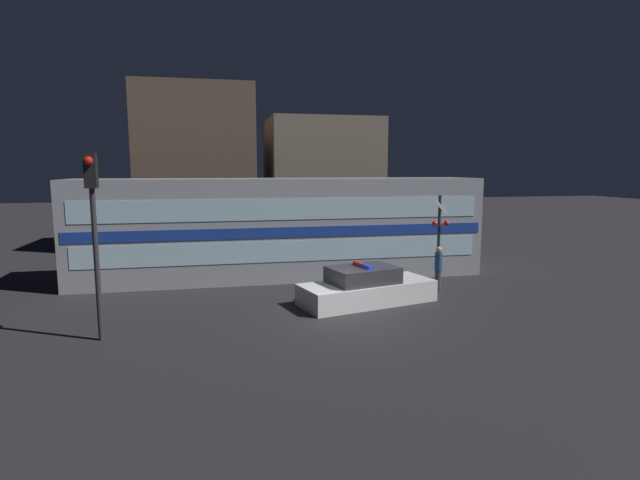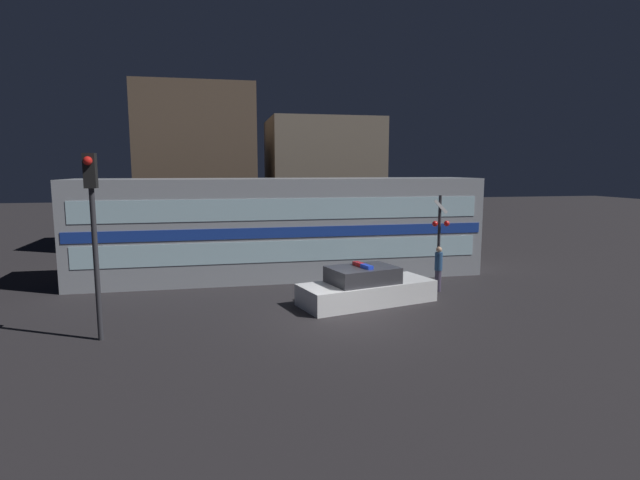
% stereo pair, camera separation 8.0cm
% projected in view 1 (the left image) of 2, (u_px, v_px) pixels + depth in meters
% --- Properties ---
extents(ground_plane, '(120.00, 120.00, 0.00)m').
position_uv_depth(ground_plane, '(347.00, 319.00, 15.37)').
color(ground_plane, '#262326').
extents(train, '(16.97, 3.15, 4.20)m').
position_uv_depth(train, '(282.00, 228.00, 21.26)').
color(train, '#999EA5').
rests_on(train, ground_plane).
extents(police_car, '(4.98, 2.90, 1.40)m').
position_uv_depth(police_car, '(366.00, 288.00, 17.15)').
color(police_car, silver).
rests_on(police_car, ground_plane).
extents(pedestrian, '(0.29, 0.29, 1.71)m').
position_uv_depth(pedestrian, '(438.00, 268.00, 18.81)').
color(pedestrian, '#3F384C').
rests_on(pedestrian, ground_plane).
extents(crossing_signal_near, '(0.70, 0.29, 3.59)m').
position_uv_depth(crossing_signal_near, '(439.00, 235.00, 19.30)').
color(crossing_signal_near, '#2D2D33').
rests_on(crossing_signal_near, ground_plane).
extents(traffic_light_corner, '(0.30, 0.46, 5.00)m').
position_uv_depth(traffic_light_corner, '(93.00, 215.00, 13.01)').
color(traffic_light_corner, '#2D2D33').
rests_on(traffic_light_corner, ground_plane).
extents(building_left, '(6.38, 5.44, 9.14)m').
position_uv_depth(building_left, '(197.00, 169.00, 28.51)').
color(building_left, brown).
rests_on(building_left, ground_plane).
extents(building_center, '(6.45, 5.90, 7.53)m').
position_uv_depth(building_center, '(321.00, 182.00, 30.59)').
color(building_center, '#726656').
rests_on(building_center, ground_plane).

